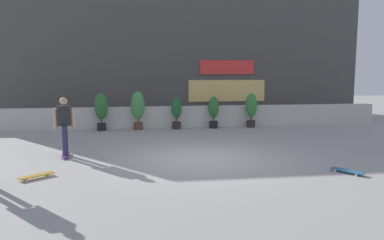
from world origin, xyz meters
TOP-DOWN VIEW (x-y plane):
  - ground_plane at (0.00, 0.00)m, footprint 48.00×48.00m
  - planter_wall at (0.00, 6.00)m, footprint 18.00×0.40m
  - building_backdrop at (0.00, 10.00)m, footprint 20.00×2.08m
  - potted_plant_0 at (-3.15, 5.55)m, footprint 0.53×0.53m
  - potted_plant_1 at (-1.66, 5.55)m, footprint 0.56×0.56m
  - potted_plant_2 at (-0.06, 5.55)m, footprint 0.43×0.43m
  - potted_plant_3 at (1.52, 5.55)m, footprint 0.44×0.44m
  - potted_plant_4 at (3.17, 5.55)m, footprint 0.50×0.50m
  - skater_by_wall_left at (-3.74, 0.85)m, footprint 0.56×0.82m
  - skateboard_near_camera at (3.25, -1.96)m, footprint 0.60×0.78m
  - skateboard_aside at (-4.00, -1.33)m, footprint 0.75×0.65m

SIDE VIEW (x-z plane):
  - ground_plane at x=0.00m, z-range 0.00..0.00m
  - skateboard_near_camera at x=3.25m, z-range 0.02..0.10m
  - skateboard_aside at x=-4.00m, z-range 0.02..0.10m
  - planter_wall at x=0.00m, z-range 0.00..0.90m
  - potted_plant_2 at x=-0.06m, z-range 0.08..1.41m
  - potted_plant_3 at x=1.52m, z-range 0.09..1.44m
  - potted_plant_4 at x=3.17m, z-range 0.12..1.59m
  - potted_plant_0 at x=-3.15m, z-range 0.13..1.66m
  - potted_plant_1 at x=-1.66m, z-range 0.14..1.73m
  - skater_by_wall_left at x=-3.74m, z-range 0.09..1.79m
  - building_backdrop at x=0.00m, z-range 0.00..6.50m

